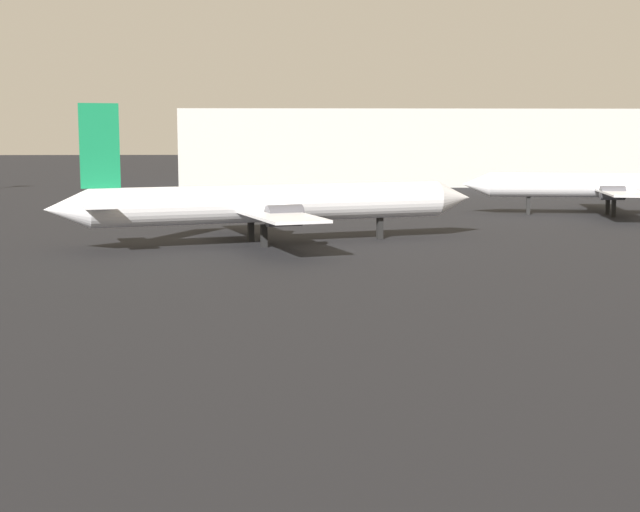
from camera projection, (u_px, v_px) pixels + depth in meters
The scene contains 3 objects.
airplane_distant at pixel (270, 203), 65.33m from camera, with size 31.46×20.80×10.01m.
airplane_far_right at pixel (603, 185), 87.19m from camera, with size 26.40×20.69×8.18m.
terminal_building at pixel (419, 147), 139.27m from camera, with size 71.92×19.44×11.32m, color #B7B7B2.
Camera 1 is at (-1.77, -10.73, 8.19)m, focal length 50.68 mm.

